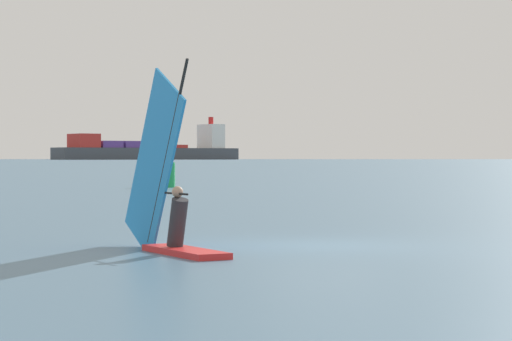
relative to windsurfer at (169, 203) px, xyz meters
The scene contains 5 objects.
ground_plane 3.50m from the windsurfer, 14.94° to the left, with size 4000.00×4000.00×0.00m, color #476B84.
windsurfer is the anchor object (origin of this frame).
cargo_ship 820.61m from the windsurfer, 85.35° to the left, with size 150.05×86.45×34.52m.
distant_headland 1514.51m from the windsurfer, 93.14° to the left, with size 861.81×495.21×25.28m, color #4C564C.
channel_buoy 44.84m from the windsurfer, 84.64° to the left, with size 1.39×1.39×2.04m.
Camera 1 is at (-5.36, -21.70, 1.85)m, focal length 75.17 mm.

